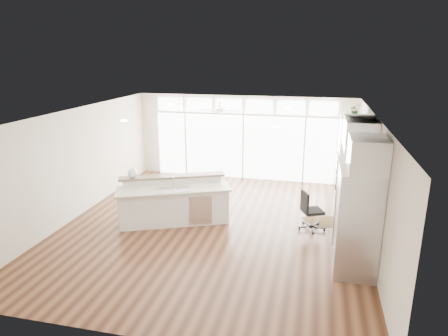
# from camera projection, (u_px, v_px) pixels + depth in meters

# --- Properties ---
(floor) EXTENTS (7.00, 8.00, 0.02)m
(floor) POSITION_uv_depth(u_px,v_px,m) (213.00, 227.00, 9.54)
(floor) COLOR #3E2113
(floor) RESTS_ON ground
(ceiling) EXTENTS (7.00, 8.00, 0.02)m
(ceiling) POSITION_uv_depth(u_px,v_px,m) (212.00, 114.00, 8.79)
(ceiling) COLOR white
(ceiling) RESTS_ON wall_back
(wall_back) EXTENTS (7.00, 0.04, 2.70)m
(wall_back) POSITION_uv_depth(u_px,v_px,m) (244.00, 138.00, 12.90)
(wall_back) COLOR beige
(wall_back) RESTS_ON floor
(wall_front) EXTENTS (7.00, 0.04, 2.70)m
(wall_front) POSITION_uv_depth(u_px,v_px,m) (137.00, 255.00, 5.42)
(wall_front) COLOR beige
(wall_front) RESTS_ON floor
(wall_left) EXTENTS (0.04, 8.00, 2.70)m
(wall_left) POSITION_uv_depth(u_px,v_px,m) (76.00, 163.00, 9.93)
(wall_left) COLOR beige
(wall_left) RESTS_ON floor
(wall_right) EXTENTS (0.04, 8.00, 2.70)m
(wall_right) POSITION_uv_depth(u_px,v_px,m) (373.00, 183.00, 8.40)
(wall_right) COLOR beige
(wall_right) RESTS_ON floor
(glass_wall) EXTENTS (5.80, 0.06, 2.08)m
(glass_wall) POSITION_uv_depth(u_px,v_px,m) (243.00, 147.00, 12.93)
(glass_wall) COLOR white
(glass_wall) RESTS_ON wall_back
(transom_row) EXTENTS (5.90, 0.06, 0.40)m
(transom_row) POSITION_uv_depth(u_px,v_px,m) (244.00, 106.00, 12.56)
(transom_row) COLOR white
(transom_row) RESTS_ON wall_back
(desk_window) EXTENTS (0.04, 0.85, 0.85)m
(desk_window) POSITION_uv_depth(u_px,v_px,m) (370.00, 170.00, 8.63)
(desk_window) COLOR silver
(desk_window) RESTS_ON wall_right
(ceiling_fan) EXTENTS (1.16, 1.16, 0.32)m
(ceiling_fan) POSITION_uv_depth(u_px,v_px,m) (220.00, 107.00, 11.58)
(ceiling_fan) COLOR white
(ceiling_fan) RESTS_ON ceiling
(recessed_lights) EXTENTS (3.40, 3.00, 0.02)m
(recessed_lights) POSITION_uv_depth(u_px,v_px,m) (214.00, 114.00, 8.98)
(recessed_lights) COLOR white
(recessed_lights) RESTS_ON ceiling
(oven_cabinet) EXTENTS (0.64, 1.20, 2.50)m
(oven_cabinet) POSITION_uv_depth(u_px,v_px,m) (350.00, 165.00, 10.18)
(oven_cabinet) COLOR white
(oven_cabinet) RESTS_ON floor
(desk_nook) EXTENTS (0.72, 1.30, 0.76)m
(desk_nook) POSITION_uv_depth(u_px,v_px,m) (349.00, 219.00, 9.03)
(desk_nook) COLOR white
(desk_nook) RESTS_ON floor
(upper_cabinets) EXTENTS (0.64, 1.30, 0.64)m
(upper_cabinets) POSITION_uv_depth(u_px,v_px,m) (360.00, 133.00, 8.47)
(upper_cabinets) COLOR white
(upper_cabinets) RESTS_ON wall_right
(refrigerator) EXTENTS (0.76, 0.90, 2.00)m
(refrigerator) POSITION_uv_depth(u_px,v_px,m) (357.00, 223.00, 7.32)
(refrigerator) COLOR silver
(refrigerator) RESTS_ON floor
(fridge_cabinet) EXTENTS (0.64, 0.90, 0.60)m
(fridge_cabinet) POSITION_uv_depth(u_px,v_px,m) (368.00, 154.00, 6.94)
(fridge_cabinet) COLOR white
(fridge_cabinet) RESTS_ON wall_right
(framed_photos) EXTENTS (0.06, 0.22, 0.80)m
(framed_photos) POSITION_uv_depth(u_px,v_px,m) (366.00, 169.00, 9.25)
(framed_photos) COLOR black
(framed_photos) RESTS_ON wall_right
(kitchen_island) EXTENTS (2.88, 2.01, 1.07)m
(kitchen_island) POSITION_uv_depth(u_px,v_px,m) (174.00, 202.00, 9.62)
(kitchen_island) COLOR white
(kitchen_island) RESTS_ON floor
(rug) EXTENTS (1.04, 0.89, 0.01)m
(rug) POSITION_uv_depth(u_px,v_px,m) (323.00, 222.00, 9.80)
(rug) COLOR #342210
(rug) RESTS_ON floor
(office_chair) EXTENTS (0.63, 0.61, 0.93)m
(office_chair) POSITION_uv_depth(u_px,v_px,m) (313.00, 211.00, 9.27)
(office_chair) COLOR black
(office_chair) RESTS_ON floor
(fishbowl) EXTENTS (0.31, 0.31, 0.24)m
(fishbowl) POSITION_uv_depth(u_px,v_px,m) (133.00, 173.00, 9.66)
(fishbowl) COLOR white
(fishbowl) RESTS_ON kitchen_island
(monitor) EXTENTS (0.12, 0.44, 0.36)m
(monitor) POSITION_uv_depth(u_px,v_px,m) (348.00, 195.00, 8.89)
(monitor) COLOR black
(monitor) RESTS_ON desk_nook
(keyboard) EXTENTS (0.15, 0.30, 0.01)m
(keyboard) POSITION_uv_depth(u_px,v_px,m) (339.00, 202.00, 8.98)
(keyboard) COLOR silver
(keyboard) RESTS_ON desk_nook
(potted_plant) EXTENTS (0.28, 0.31, 0.22)m
(potted_plant) POSITION_uv_depth(u_px,v_px,m) (355.00, 111.00, 9.80)
(potted_plant) COLOR #285D28
(potted_plant) RESTS_ON oven_cabinet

